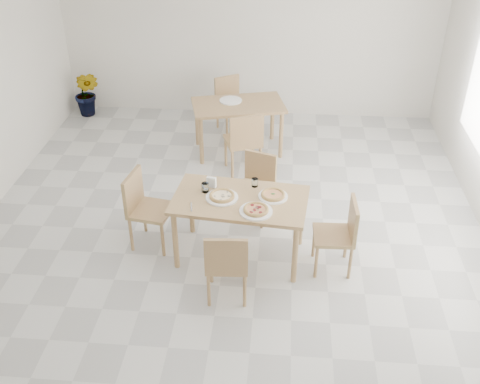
# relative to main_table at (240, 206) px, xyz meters

# --- Properties ---
(main_table) EXTENTS (1.48, 0.94, 0.75)m
(main_table) POSITION_rel_main_table_xyz_m (0.00, 0.00, 0.00)
(main_table) COLOR tan
(main_table) RESTS_ON ground
(chair_south) EXTENTS (0.44, 0.44, 0.84)m
(chair_south) POSITION_rel_main_table_xyz_m (-0.07, -0.72, -0.18)
(chair_south) COLOR tan
(chair_south) RESTS_ON ground
(chair_north) EXTENTS (0.51, 0.51, 0.81)m
(chair_north) POSITION_rel_main_table_xyz_m (0.14, 0.82, -0.19)
(chair_north) COLOR tan
(chair_north) RESTS_ON ground
(chair_west) EXTENTS (0.51, 0.51, 0.89)m
(chair_west) POSITION_rel_main_table_xyz_m (-1.08, 0.15, -0.14)
(chair_west) COLOR tan
(chair_west) RESTS_ON ground
(chair_east) EXTENTS (0.43, 0.43, 0.83)m
(chair_east) POSITION_rel_main_table_xyz_m (1.07, -0.12, -0.18)
(chair_east) COLOR tan
(chair_east) RESTS_ON ground
(plate_margherita) EXTENTS (0.31, 0.31, 0.02)m
(plate_margherita) POSITION_rel_main_table_xyz_m (0.34, 0.06, 0.10)
(plate_margherita) COLOR white
(plate_margherita) RESTS_ON main_table
(plate_mushroom) EXTENTS (0.34, 0.34, 0.02)m
(plate_mushroom) POSITION_rel_main_table_xyz_m (-0.19, -0.01, 0.10)
(plate_mushroom) COLOR white
(plate_mushroom) RESTS_ON main_table
(plate_pepperoni) EXTENTS (0.34, 0.34, 0.02)m
(plate_pepperoni) POSITION_rel_main_table_xyz_m (0.18, -0.23, 0.10)
(plate_pepperoni) COLOR white
(plate_pepperoni) RESTS_ON main_table
(pizza_margherita) EXTENTS (0.34, 0.34, 0.03)m
(pizza_margherita) POSITION_rel_main_table_xyz_m (0.34, 0.06, 0.12)
(pizza_margherita) COLOR #E6B76C
(pizza_margherita) RESTS_ON plate_margherita
(pizza_mushroom) EXTENTS (0.32, 0.32, 0.03)m
(pizza_mushroom) POSITION_rel_main_table_xyz_m (-0.19, -0.01, 0.12)
(pizza_mushroom) COLOR #E6B76C
(pizza_mushroom) RESTS_ON plate_mushroom
(pizza_pepperoni) EXTENTS (0.28, 0.28, 0.03)m
(pizza_pepperoni) POSITION_rel_main_table_xyz_m (0.18, -0.23, 0.12)
(pizza_pepperoni) COLOR #E6B76C
(pizza_pepperoni) RESTS_ON plate_pepperoni
(tumbler_a) EXTENTS (0.08, 0.08, 0.10)m
(tumbler_a) POSITION_rel_main_table_xyz_m (-0.38, 0.11, 0.14)
(tumbler_a) COLOR white
(tumbler_a) RESTS_ON main_table
(tumbler_b) EXTENTS (0.07, 0.07, 0.09)m
(tumbler_b) POSITION_rel_main_table_xyz_m (0.14, 0.26, 0.14)
(tumbler_b) COLOR white
(tumbler_b) RESTS_ON main_table
(napkin_holder) EXTENTS (0.12, 0.08, 0.13)m
(napkin_holder) POSITION_rel_main_table_xyz_m (-0.33, 0.20, 0.15)
(napkin_holder) COLOR silver
(napkin_holder) RESTS_ON main_table
(fork_a) EXTENTS (0.08, 0.18, 0.01)m
(fork_a) POSITION_rel_main_table_xyz_m (-0.39, 0.18, 0.09)
(fork_a) COLOR silver
(fork_a) RESTS_ON main_table
(fork_b) EXTENTS (0.04, 0.17, 0.01)m
(fork_b) POSITION_rel_main_table_xyz_m (-0.48, -0.20, 0.09)
(fork_b) COLOR silver
(fork_b) RESTS_ON main_table
(second_table) EXTENTS (1.43, 1.03, 0.75)m
(second_table) POSITION_rel_main_table_xyz_m (-0.23, 2.45, -0.01)
(second_table) COLOR tan
(second_table) RESTS_ON ground
(chair_back_s) EXTENTS (0.58, 0.58, 0.92)m
(chair_back_s) POSITION_rel_main_table_xyz_m (-0.09, 1.78, -0.13)
(chair_back_s) COLOR tan
(chair_back_s) RESTS_ON ground
(chair_back_n) EXTENTS (0.57, 0.57, 0.84)m
(chair_back_n) POSITION_rel_main_table_xyz_m (-0.43, 3.20, -0.18)
(chair_back_n) COLOR tan
(chair_back_n) RESTS_ON ground
(plate_empty) EXTENTS (0.32, 0.32, 0.02)m
(plate_empty) POSITION_rel_main_table_xyz_m (-0.35, 2.54, 0.10)
(plate_empty) COLOR white
(plate_empty) RESTS_ON second_table
(potted_plant) EXTENTS (0.49, 0.42, 0.77)m
(potted_plant) POSITION_rel_main_table_xyz_m (-2.82, 3.49, -0.27)
(potted_plant) COLOR #3B7222
(potted_plant) RESTS_ON ground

